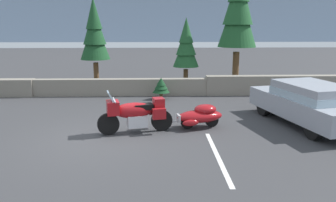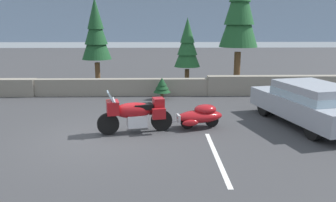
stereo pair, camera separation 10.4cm
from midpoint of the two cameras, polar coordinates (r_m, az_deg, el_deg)
The scene contains 11 objects.
ground_plane at distance 10.29m, azimuth -11.58°, elevation -6.08°, with size 80.00×80.00×0.00m, color #38383A.
stone_guard_wall at distance 16.09m, azimuth -7.88°, elevation 2.36°, with size 24.00×0.57×0.91m.
distant_ridgeline at distance 105.90m, azimuth -2.90°, elevation 15.17°, with size 240.00×80.00×16.00m, color #7F93AD.
touring_motorcycle at distance 10.46m, azimuth -5.78°, elevation -2.01°, with size 2.29×1.04×1.33m.
car_shaped_trailer at distance 11.01m, azimuth 5.10°, elevation -2.39°, with size 2.23×1.02×0.76m.
sedan_at_right_edge at distance 12.07m, azimuth 22.22°, elevation -0.18°, with size 2.76×4.79×1.41m.
pine_tree_tall at distance 17.79m, azimuth 11.46°, elevation 15.20°, with size 1.92×1.92×6.59m.
pine_tree_secondary at distance 17.30m, azimuth 2.85°, elevation 9.30°, with size 1.30×1.30×3.61m.
pine_tree_far_right at distance 18.11m, azimuth -12.34°, elevation 11.16°, with size 1.51×1.51×4.60m.
pine_sapling_near at distance 15.12m, azimuth -1.36°, elevation 2.53°, with size 0.76×0.76×0.97m.
parking_stripe_marker at distance 8.85m, azimuth 7.90°, elevation -9.04°, with size 0.12×3.60×0.01m, color silver.
Camera 1 is at (1.69, -9.60, 3.25)m, focal length 36.59 mm.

